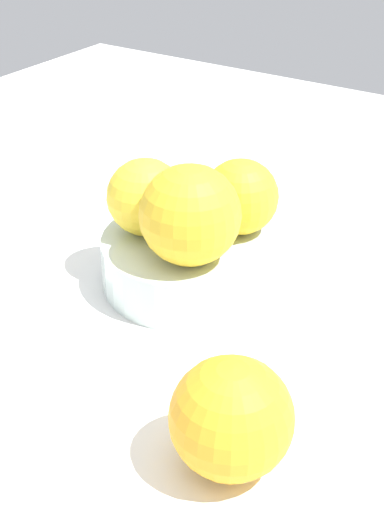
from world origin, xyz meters
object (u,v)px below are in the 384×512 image
object	(u,v)px
orange_in_bowl_1	(190,215)
orange_in_bowl_0	(241,197)
fruit_bowl	(192,261)
orange_in_bowl_2	(146,197)
orange_loose_0	(231,418)

from	to	relation	value
orange_in_bowl_1	orange_in_bowl_0	bearing A→B (deg)	172.57
fruit_bowl	orange_in_bowl_0	world-z (taller)	orange_in_bowl_0
orange_in_bowl_2	orange_in_bowl_0	bearing A→B (deg)	124.66
fruit_bowl	orange_loose_0	bearing A→B (deg)	39.62
fruit_bowl	orange_in_bowl_2	world-z (taller)	orange_in_bowl_2
orange_in_bowl_0	orange_loose_0	xyz separation A→B (cm)	(18.82, 10.40, -3.51)
fruit_bowl	orange_in_bowl_1	bearing A→B (deg)	30.85
orange_in_bowl_1	orange_in_bowl_2	bearing A→B (deg)	-108.33
orange_in_bowl_0	orange_in_bowl_1	size ratio (longest dim) A/B	0.80
fruit_bowl	orange_loose_0	xyz separation A→B (cm)	(15.58, 12.90, 1.69)
fruit_bowl	orange_in_bowl_0	bearing A→B (deg)	142.46
orange_in_bowl_0	orange_in_bowl_1	xyz separation A→B (cm)	(6.09, -0.79, 0.77)
orange_in_bowl_1	orange_loose_0	size ratio (longest dim) A/B	1.05
orange_in_bowl_2	orange_loose_0	distance (cm)	22.36
orange_in_bowl_0	orange_loose_0	distance (cm)	21.79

